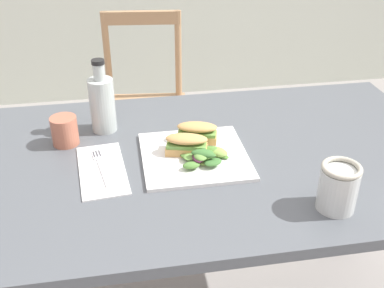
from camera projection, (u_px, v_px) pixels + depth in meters
The scene contains 11 objects.
dining_table at pixel (216, 190), 1.37m from camera, with size 1.35×0.81×0.74m.
chair_wooden_far at pixel (144, 107), 2.23m from camera, with size 0.44×0.44×0.87m.
plate_lunch at pixel (194, 156), 1.29m from camera, with size 0.29×0.29×0.01m, color white.
sandwich_half_front at pixel (187, 144), 1.28m from camera, with size 0.12×0.09×0.06m.
sandwich_half_back at pixel (197, 132), 1.34m from camera, with size 0.12×0.09×0.06m.
salad_mixed_greens at pixel (204, 155), 1.25m from camera, with size 0.14×0.12×0.04m.
napkin_folded at pixel (102, 170), 1.23m from camera, with size 0.12×0.26×0.00m, color white.
fork_on_napkin at pixel (101, 165), 1.25m from camera, with size 0.05×0.19×0.00m.
bottle_cold_brew at pixel (103, 106), 1.39m from camera, with size 0.08×0.08×0.22m.
mason_jar_iced_tea at pixel (338, 189), 1.07m from camera, with size 0.09×0.09×0.12m.
cup_extra_side at pixel (65, 131), 1.33m from camera, with size 0.08×0.08×0.08m, color #B2664C.
Camera 1 is at (-0.33, -1.02, 1.42)m, focal length 43.69 mm.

